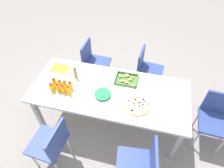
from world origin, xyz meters
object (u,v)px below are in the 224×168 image
fruit_pizza (137,105)px  snack_tray (126,79)px  plate_stack (103,94)px  juice_bottle_3 (69,90)px  juice_bottle_2 (63,89)px  chair_near_right (141,165)px  chair_far_left (93,61)px  party_table (109,93)px  juice_bottle_7 (70,86)px  juice_bottle_1 (58,88)px  napkin_stack (165,119)px  cardboard_tube (75,72)px  paper_folder (60,68)px  juice_bottle_6 (65,85)px  chair_end (216,116)px  chair_far_right (147,68)px  juice_bottle_4 (54,83)px  chair_near_left (51,143)px  juice_bottle_0 (52,88)px  juice_bottle_5 (60,84)px

fruit_pizza → snack_tray: size_ratio=1.05×
fruit_pizza → plate_stack: fruit_pizza is taller
juice_bottle_3 → snack_tray: size_ratio=0.47×
juice_bottle_2 → chair_near_right: bearing=-27.9°
chair_near_right → fruit_pizza: (-0.16, 0.61, 0.24)m
chair_far_left → snack_tray: 0.90m
party_table → juice_bottle_2: 0.60m
juice_bottle_7 → juice_bottle_2: bearing=-130.9°
juice_bottle_3 → juice_bottle_1: bearing=177.6°
party_table → napkin_stack: 0.79m
napkin_stack → cardboard_tube: 1.31m
snack_tray → paper_folder: bearing=-179.8°
chair_far_left → juice_bottle_1: bearing=-6.6°
juice_bottle_1 → juice_bottle_6: (0.07, 0.07, -0.00)m
chair_end → plate_stack: (-1.47, -0.19, 0.25)m
juice_bottle_6 → napkin_stack: (1.30, -0.18, -0.06)m
chair_end → chair_far_right: bearing=-33.3°
juice_bottle_4 → napkin_stack: juice_bottle_4 is taller
juice_bottle_6 → cardboard_tube: (0.06, 0.23, 0.03)m
chair_far_right → juice_bottle_7: juice_bottle_7 is taller
juice_bottle_6 → paper_folder: (-0.24, 0.34, -0.06)m
juice_bottle_2 → cardboard_tube: cardboard_tube is taller
party_table → chair_far_left: 0.94m
chair_near_left → cardboard_tube: (-0.01, 0.90, 0.32)m
party_table → plate_stack: bearing=-118.0°
juice_bottle_0 → party_table: bearing=14.9°
chair_far_right → snack_tray: bearing=-17.8°
chair_end → chair_near_right: size_ratio=1.00×
juice_bottle_1 → plate_stack: (0.58, 0.07, -0.05)m
juice_bottle_7 → napkin_stack: juice_bottle_7 is taller
chair_near_left → juice_bottle_5: size_ratio=6.24×
cardboard_tube → paper_folder: (-0.30, 0.11, -0.09)m
fruit_pizza → snack_tray: fruit_pizza is taller
chair_far_right → paper_folder: 1.39m
juice_bottle_5 → juice_bottle_7: bearing=2.9°
chair_near_left → juice_bottle_3: bearing=2.1°
chair_far_left → juice_bottle_0: 1.04m
fruit_pizza → paper_folder: size_ratio=1.24×
juice_bottle_2 → juice_bottle_4: juice_bottle_4 is taller
juice_bottle_2 → juice_bottle_4: size_ratio=0.91×
juice_bottle_3 → juice_bottle_4: 0.24m
chair_far_left → chair_near_left: bearing=1.4°
chair_near_left → napkin_stack: (1.24, 0.49, 0.24)m
chair_far_left → fruit_pizza: 1.31m
fruit_pizza → napkin_stack: bearing=-19.7°
fruit_pizza → juice_bottle_3: bearing=-178.5°
juice_bottle_1 → juice_bottle_6: juice_bottle_1 is taller
juice_bottle_5 → juice_bottle_2: bearing=-42.5°
juice_bottle_6 → snack_tray: juice_bottle_6 is taller
juice_bottle_3 → cardboard_tube: bearing=95.3°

